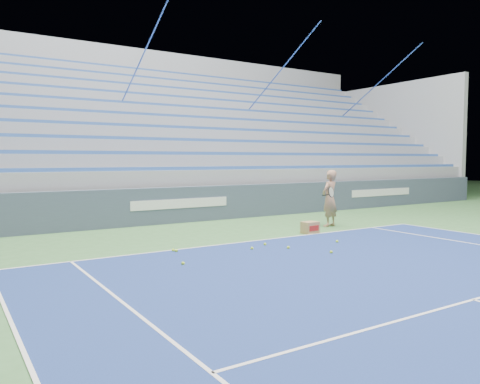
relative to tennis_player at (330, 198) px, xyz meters
name	(u,v)px	position (x,y,z in m)	size (l,w,h in m)	color
sponsor_barrier	(179,205)	(-3.31, 3.13, -0.27)	(30.00, 0.32, 1.10)	#3C485C
bleachers	(119,149)	(-3.32, 8.84, 1.54)	(31.00, 9.15, 7.30)	#96989E
tennis_player	(330,198)	(0.00, 0.00, 0.00)	(0.95, 0.89, 1.64)	tan
ball_box	(310,228)	(-1.32, -0.68, -0.67)	(0.44, 0.35, 0.31)	#A47F4F
tennis_ball_0	(337,241)	(-1.72, -2.08, -0.79)	(0.07, 0.07, 0.07)	#BCEC30
tennis_ball_1	(288,248)	(-3.15, -2.07, -0.79)	(0.07, 0.07, 0.07)	#BCEC30
tennis_ball_2	(176,251)	(-5.35, -1.09, -0.79)	(0.07, 0.07, 0.07)	#BCEC30
tennis_ball_3	(265,244)	(-3.34, -1.47, -0.79)	(0.07, 0.07, 0.07)	#BCEC30
tennis_ball_4	(183,263)	(-5.75, -2.24, -0.79)	(0.07, 0.07, 0.07)	#BCEC30
tennis_ball_5	(331,252)	(-2.72, -2.94, -0.79)	(0.07, 0.07, 0.07)	#BCEC30
tennis_ball_6	(173,250)	(-5.38, -0.99, -0.79)	(0.07, 0.07, 0.07)	#BCEC30
tennis_ball_7	(252,248)	(-3.87, -1.72, -0.79)	(0.07, 0.07, 0.07)	#BCEC30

